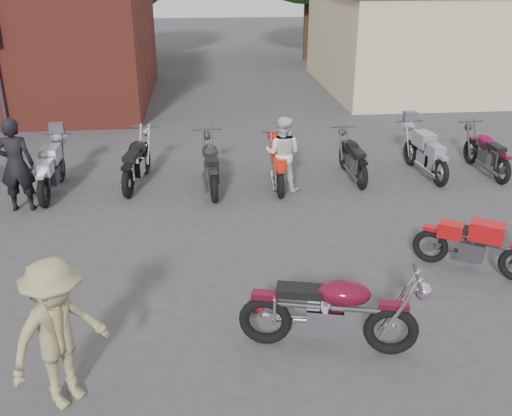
{
  "coord_description": "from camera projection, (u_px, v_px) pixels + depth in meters",
  "views": [
    {
      "loc": [
        -1.26,
        -6.3,
        4.48
      ],
      "look_at": [
        -0.45,
        1.88,
        0.9
      ],
      "focal_mm": 40.0,
      "sensor_mm": 36.0,
      "label": 1
    }
  ],
  "objects": [
    {
      "name": "person_light",
      "position": [
        283.0,
        154.0,
        11.84
      ],
      "size": [
        0.94,
        0.86,
        1.58
      ],
      "primitive_type": "imported",
      "rotation": [
        0.0,
        0.0,
        2.73
      ],
      "color": "silver",
      "rests_on": "ground"
    },
    {
      "name": "vintage_motorcycle",
      "position": [
        332.0,
        307.0,
        6.92
      ],
      "size": [
        2.23,
        1.18,
        1.24
      ],
      "primitive_type": null,
      "rotation": [
        0.0,
        0.0,
        -0.23
      ],
      "color": "#530A1B",
      "rests_on": "ground"
    },
    {
      "name": "person_tan",
      "position": [
        59.0,
        334.0,
        5.98
      ],
      "size": [
        1.26,
        1.26,
        1.75
      ],
      "primitive_type": "imported",
      "rotation": [
        0.0,
        0.0,
        0.77
      ],
      "color": "#877F53",
      "rests_on": "ground"
    },
    {
      "name": "row_bike_5",
      "position": [
        353.0,
        155.0,
        12.58
      ],
      "size": [
        0.69,
        1.87,
        1.07
      ],
      "primitive_type": null,
      "rotation": [
        0.0,
        0.0,
        1.61
      ],
      "color": "black",
      "rests_on": "ground"
    },
    {
      "name": "row_bike_6",
      "position": [
        425.0,
        150.0,
        12.76
      ],
      "size": [
        0.85,
        2.03,
        1.15
      ],
      "primitive_type": null,
      "rotation": [
        0.0,
        0.0,
        1.67
      ],
      "color": "gray",
      "rests_on": "ground"
    },
    {
      "name": "person_dark",
      "position": [
        16.0,
        165.0,
        10.8
      ],
      "size": [
        0.69,
        0.46,
        1.84
      ],
      "primitive_type": "imported",
      "rotation": [
        0.0,
        0.0,
        3.18
      ],
      "color": "black",
      "rests_on": "ground"
    },
    {
      "name": "row_bike_4",
      "position": [
        278.0,
        162.0,
        12.14
      ],
      "size": [
        0.7,
        1.89,
        1.08
      ],
      "primitive_type": null,
      "rotation": [
        0.0,
        0.0,
        1.52
      ],
      "color": "red",
      "rests_on": "ground"
    },
    {
      "name": "row_bike_1",
      "position": [
        51.0,
        167.0,
        11.73
      ],
      "size": [
        0.67,
        2.01,
        1.17
      ],
      "primitive_type": null,
      "rotation": [
        0.0,
        0.0,
        1.57
      ],
      "color": "#9BA1A9",
      "rests_on": "ground"
    },
    {
      "name": "row_bike_3",
      "position": [
        211.0,
        162.0,
        11.97
      ],
      "size": [
        0.78,
        2.07,
        1.18
      ],
      "primitive_type": null,
      "rotation": [
        0.0,
        0.0,
        1.62
      ],
      "color": "black",
      "rests_on": "ground"
    },
    {
      "name": "sportbike",
      "position": [
        478.0,
        242.0,
        8.73
      ],
      "size": [
        1.82,
        1.46,
        1.04
      ],
      "primitive_type": null,
      "rotation": [
        0.0,
        0.0,
        -0.57
      ],
      "color": "#B20E11",
      "rests_on": "ground"
    },
    {
      "name": "ground",
      "position": [
        303.0,
        324.0,
        7.65
      ],
      "size": [
        90.0,
        90.0,
        0.0
      ],
      "primitive_type": "plane",
      "color": "#37373A"
    },
    {
      "name": "stucco_building",
      "position": [
        459.0,
        40.0,
        21.4
      ],
      "size": [
        10.0,
        8.0,
        3.5
      ],
      "primitive_type": "cube",
      "color": "tan",
      "rests_on": "ground"
    },
    {
      "name": "row_bike_2",
      "position": [
        136.0,
        158.0,
        12.19
      ],
      "size": [
        0.98,
        2.11,
        1.18
      ],
      "primitive_type": null,
      "rotation": [
        0.0,
        0.0,
        1.41
      ],
      "color": "black",
      "rests_on": "ground"
    },
    {
      "name": "helmet",
      "position": [
        257.0,
        303.0,
        7.9
      ],
      "size": [
        0.28,
        0.28,
        0.24
      ],
      "primitive_type": "ellipsoid",
      "rotation": [
        0.0,
        0.0,
        -0.07
      ],
      "color": "#AD121D",
      "rests_on": "ground"
    },
    {
      "name": "row_bike_7",
      "position": [
        487.0,
        150.0,
        12.88
      ],
      "size": [
        0.72,
        1.93,
        1.1
      ],
      "primitive_type": null,
      "rotation": [
        0.0,
        0.0,
        1.62
      ],
      "color": "#590B2A",
      "rests_on": "ground"
    }
  ]
}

